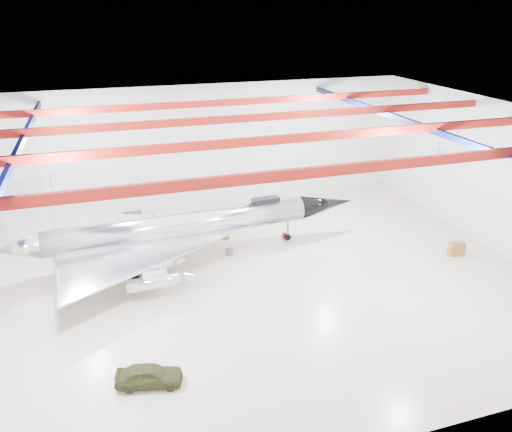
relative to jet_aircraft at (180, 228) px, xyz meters
name	(u,v)px	position (x,y,z in m)	size (l,w,h in m)	color
floor	(237,281)	(2.97, -4.59, -2.36)	(40.00, 40.00, 0.00)	beige
wall_back	(191,147)	(2.97, 10.41, 3.14)	(40.00, 40.00, 0.00)	silver
wall_right	(494,176)	(22.97, -4.59, 3.14)	(30.00, 30.00, 0.00)	silver
ceiling	(234,120)	(2.97, -4.59, 8.64)	(40.00, 40.00, 0.00)	#0A0F38
ceiling_structure	(235,131)	(2.97, -4.59, 7.96)	(39.50, 29.50, 1.08)	maroon
jet_aircraft	(180,228)	(0.00, 0.00, 0.00)	(26.45, 15.80, 7.21)	silver
jeep	(149,375)	(-3.83, -12.89, -1.81)	(1.31, 3.26, 1.11)	#36361B
desk	(456,249)	(19.61, -5.79, -1.84)	(1.14, 0.57, 1.05)	brown
crate_ply	(137,275)	(-3.45, -1.90, -2.21)	(0.45, 0.36, 0.32)	olive
toolbox_red	(220,233)	(3.67, 3.00, -2.22)	(0.41, 0.33, 0.29)	maroon
engine_drum	(229,252)	(3.46, -0.63, -2.12)	(0.54, 0.54, 0.48)	#59595B
parts_bin	(225,236)	(3.87, 2.21, -2.15)	(0.61, 0.49, 0.42)	olive
crate_small	(157,242)	(-1.47, 2.92, -2.23)	(0.38, 0.30, 0.27)	#59595B
tool_chest	(285,235)	(8.47, 0.92, -2.17)	(0.42, 0.42, 0.38)	maroon
oil_barrel	(211,239)	(2.68, 2.05, -2.15)	(0.61, 0.49, 0.43)	olive
spares_box	(204,229)	(2.58, 4.14, -2.19)	(0.39, 0.39, 0.35)	#59595B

